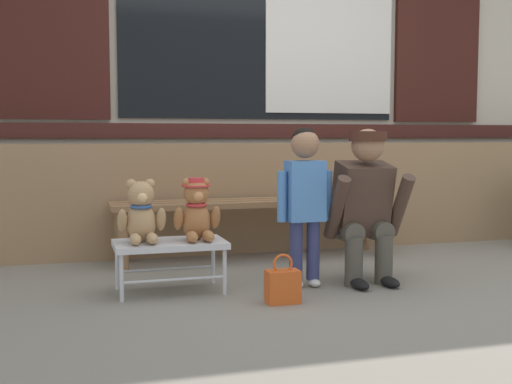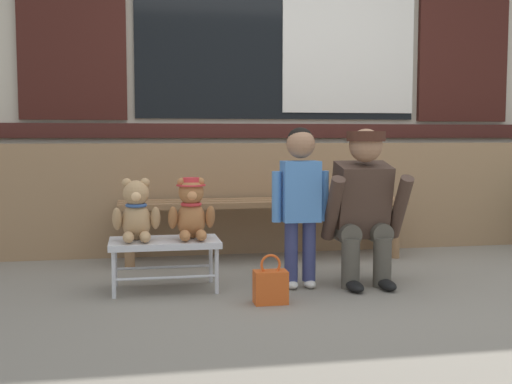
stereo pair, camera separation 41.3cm
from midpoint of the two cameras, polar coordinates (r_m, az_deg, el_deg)
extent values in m
plane|color=gray|center=(3.91, 11.01, -8.56)|extent=(60.00, 60.00, 0.00)
cube|color=#997551|center=(5.17, 5.24, -0.42)|extent=(7.03, 0.25, 0.85)
cube|color=beige|center=(5.73, 3.87, 13.88)|extent=(7.17, 0.20, 3.59)
cube|color=#471E19|center=(5.54, 4.13, 5.38)|extent=(6.60, 0.04, 0.12)
cube|color=black|center=(5.61, 4.17, 13.58)|extent=(2.40, 0.03, 1.40)
cube|color=silver|center=(5.78, 10.28, 13.26)|extent=(1.17, 0.02, 1.29)
cube|color=#3D1914|center=(5.42, -13.75, 13.76)|extent=(0.84, 0.05, 1.43)
cube|color=#3D1914|center=(6.24, 19.65, 12.43)|extent=(0.84, 0.05, 1.43)
cube|color=#8E6642|center=(4.61, 3.59, -1.12)|extent=(2.10, 0.11, 0.04)
cube|color=#8E6642|center=(4.75, 3.17, -0.94)|extent=(2.10, 0.11, 0.04)
cube|color=#8E6642|center=(4.89, 2.76, -0.77)|extent=(2.10, 0.11, 0.04)
cylinder|color=#8E6642|center=(4.50, -8.51, -4.13)|extent=(0.07, 0.07, 0.40)
cylinder|color=#8E6642|center=(4.78, -8.64, -3.61)|extent=(0.07, 0.07, 0.40)
cylinder|color=#8E6642|center=(4.97, 14.49, -3.39)|extent=(0.07, 0.07, 0.40)
cylinder|color=#8E6642|center=(5.22, 13.19, -2.96)|extent=(0.07, 0.07, 0.40)
cube|color=silver|center=(3.82, -5.00, -4.49)|extent=(0.64, 0.36, 0.04)
cylinder|color=silver|center=(3.68, -9.28, -7.26)|extent=(0.02, 0.02, 0.26)
cylinder|color=silver|center=(3.98, -9.39, -6.35)|extent=(0.02, 0.02, 0.26)
cylinder|color=silver|center=(3.74, -0.29, -7.00)|extent=(0.02, 0.02, 0.26)
cylinder|color=silver|center=(4.03, -1.07, -6.14)|extent=(0.02, 0.02, 0.26)
cylinder|color=silver|center=(3.71, -4.75, -7.56)|extent=(0.58, 0.02, 0.02)
cylinder|color=silver|center=(4.00, -5.20, -6.64)|extent=(0.58, 0.02, 0.02)
ellipsoid|color=tan|center=(3.81, -7.45, -2.59)|extent=(0.17, 0.14, 0.22)
sphere|color=tan|center=(3.78, -7.46, -0.11)|extent=(0.15, 0.15, 0.15)
sphere|color=#F4C188|center=(3.73, -7.42, -0.36)|extent=(0.06, 0.06, 0.06)
sphere|color=tan|center=(3.78, -8.28, 0.77)|extent=(0.06, 0.06, 0.06)
ellipsoid|color=tan|center=(3.77, -9.09, -2.38)|extent=(0.06, 0.11, 0.16)
ellipsoid|color=tan|center=(3.70, -8.05, -3.98)|extent=(0.06, 0.15, 0.06)
sphere|color=tan|center=(3.79, -6.69, 0.80)|extent=(0.06, 0.06, 0.06)
ellipsoid|color=tan|center=(3.78, -5.76, -2.32)|extent=(0.06, 0.11, 0.16)
ellipsoid|color=tan|center=(3.71, -6.61, -3.95)|extent=(0.06, 0.15, 0.06)
torus|color=#335699|center=(3.79, -7.46, -1.18)|extent=(0.13, 0.13, 0.02)
ellipsoid|color=#A86B3D|center=(3.84, -2.67, -2.49)|extent=(0.17, 0.14, 0.22)
sphere|color=#A86B3D|center=(3.81, -2.66, -0.03)|extent=(0.15, 0.15, 0.15)
sphere|color=#E1955B|center=(3.76, -2.54, -0.28)|extent=(0.06, 0.06, 0.06)
sphere|color=#A86B3D|center=(3.81, -3.46, 0.85)|extent=(0.06, 0.06, 0.06)
ellipsoid|color=#A86B3D|center=(3.79, -4.25, -2.29)|extent=(0.06, 0.11, 0.16)
ellipsoid|color=#A86B3D|center=(3.73, -3.13, -3.87)|extent=(0.06, 0.15, 0.06)
sphere|color=#A86B3D|center=(3.82, -1.90, 0.87)|extent=(0.06, 0.06, 0.06)
ellipsoid|color=#A86B3D|center=(3.82, -0.97, -2.21)|extent=(0.06, 0.11, 0.16)
ellipsoid|color=#A86B3D|center=(3.74, -1.70, -3.84)|extent=(0.06, 0.15, 0.06)
torus|color=red|center=(3.82, -2.66, -1.09)|extent=(0.13, 0.13, 0.02)
cylinder|color=red|center=(3.81, -2.67, 0.59)|extent=(0.17, 0.17, 0.01)
cylinder|color=red|center=(3.81, -2.67, 0.93)|extent=(0.10, 0.10, 0.04)
cylinder|color=navy|center=(3.89, 6.17, -5.26)|extent=(0.08, 0.08, 0.36)
ellipsoid|color=silver|center=(3.91, 6.23, -8.13)|extent=(0.07, 0.12, 0.05)
cylinder|color=navy|center=(3.92, 7.72, -5.19)|extent=(0.08, 0.08, 0.36)
ellipsoid|color=silver|center=(3.94, 7.78, -8.03)|extent=(0.07, 0.12, 0.05)
cube|color=#4C84CC|center=(3.85, 7.00, 0.05)|extent=(0.22, 0.15, 0.36)
cylinder|color=#4C84CC|center=(3.82, 4.92, -0.43)|extent=(0.06, 0.06, 0.30)
cylinder|color=#4C84CC|center=(3.90, 9.03, -0.36)|extent=(0.06, 0.06, 0.30)
sphere|color=#9E7051|center=(3.84, 7.05, 4.22)|extent=(0.17, 0.17, 0.17)
sphere|color=black|center=(3.85, 6.99, 4.52)|extent=(0.16, 0.16, 0.16)
cylinder|color=#4C473D|center=(3.94, 11.32, -6.21)|extent=(0.11, 0.11, 0.30)
cylinder|color=#4C473D|center=(4.04, 10.61, -3.48)|extent=(0.13, 0.32, 0.13)
ellipsoid|color=black|center=(3.90, 11.73, -8.16)|extent=(0.09, 0.20, 0.06)
cylinder|color=#4C473D|center=(4.02, 13.97, -6.04)|extent=(0.11, 0.11, 0.30)
cylinder|color=#4C473D|center=(4.12, 13.21, -3.37)|extent=(0.13, 0.32, 0.13)
ellipsoid|color=black|center=(3.98, 14.42, -7.95)|extent=(0.09, 0.20, 0.06)
cube|color=#473328|center=(4.03, 12.14, -0.67)|extent=(0.32, 0.30, 0.47)
cylinder|color=#473328|center=(3.86, 9.83, -1.46)|extent=(0.08, 0.28, 0.40)
cylinder|color=#473328|center=(4.03, 15.43, -1.31)|extent=(0.08, 0.28, 0.40)
sphere|color=#9E7051|center=(3.95, 12.62, 4.01)|extent=(0.20, 0.20, 0.20)
cylinder|color=#422319|center=(3.95, 12.64, 4.81)|extent=(0.23, 0.23, 0.06)
cube|color=brown|center=(4.20, 14.02, -2.40)|extent=(0.10, 0.22, 0.16)
cube|color=#DB561E|center=(3.55, 4.66, -8.38)|extent=(0.18, 0.11, 0.18)
torus|color=#DB561E|center=(3.52, 4.67, -6.40)|extent=(0.11, 0.01, 0.11)
camera|label=1|loc=(0.21, -87.14, 0.25)|focal=45.48mm
camera|label=2|loc=(0.21, 92.86, -0.25)|focal=45.48mm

